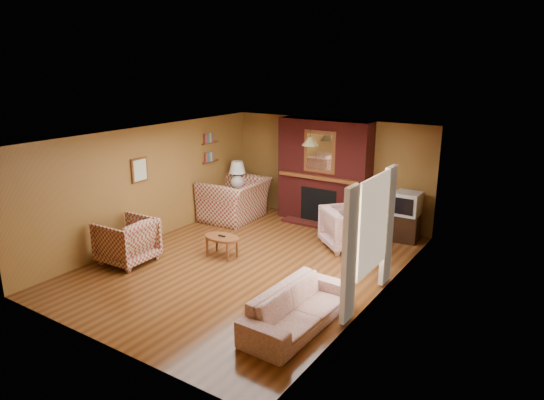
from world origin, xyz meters
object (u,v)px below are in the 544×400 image
Objects in this scene: coffee_table at (222,239)px; plaid_armchair at (127,241)px; plaid_loveseat at (235,199)px; floral_armchair at (348,228)px; side_table at (238,200)px; table_lamp at (237,173)px; crt_tv at (407,204)px; tv_stand at (405,227)px; fireplace at (324,173)px; floral_sofa at (298,308)px.

plaid_armchair is at bearing -137.95° from coffee_table.
plaid_loveseat reaches higher than floral_armchair.
table_lamp is (0.00, 0.00, 0.69)m from side_table.
crt_tv reaches higher than floral_armchair.
table_lamp is at bearing 120.90° from coffee_table.
plaid_loveseat reaches higher than side_table.
plaid_armchair reaches higher than coffee_table.
side_table is at bearing -179.95° from plaid_armchair.
coffee_table is at bearing 84.55° from floral_armchair.
coffee_table is 2.85m from side_table.
floral_armchair is 2.54m from coffee_table.
side_table is 1.19× the size of crt_tv.
floral_armchair is (3.05, -0.25, -0.06)m from plaid_loveseat.
floral_armchair is 1.61× the size of tv_stand.
floral_armchair is (1.20, -1.22, -0.76)m from fireplace.
coffee_table is (-2.54, 1.42, 0.06)m from floral_sofa.
plaid_loveseat is 0.73m from table_lamp.
table_lamp is at bearing 90.00° from side_table.
floral_sofa is 3.75× the size of crt_tv.
table_lamp reaches higher than plaid_armchair.
floral_sofa is at bearing -44.05° from side_table.
floral_sofa is at bearing -44.05° from table_lamp.
crt_tv reaches higher than plaid_armchair.
fireplace reaches higher than side_table.
table_lamp is 4.17m from crt_tv.
floral_sofa is 3.39× the size of tv_stand.
table_lamp is (-0.25, 0.44, 0.52)m from plaid_loveseat.
floral_armchair is at bearing 14.35° from floral_sofa.
floral_armchair is 3.42m from table_lamp.
side_table is 4.16m from tv_stand.
plaid_armchair is at bearing -87.64° from side_table.
tv_stand is at bearing 46.17° from coffee_table.
plaid_armchair is 1.00× the size of floral_armchair.
plaid_armchair is 3.68m from table_lamp.
tv_stand is at bearing 4.82° from table_lamp.
plaid_loveseat reaches higher than coffee_table.
table_lamp is at bearing -179.95° from plaid_armchair.
tv_stand is at bearing -88.74° from floral_armchair.
plaid_loveseat is 3.99m from crt_tv.
plaid_armchair is 1.79× the size of crt_tv.
plaid_loveseat is at bearing -60.54° from side_table.
fireplace is 2.24m from tv_stand.
crt_tv is (2.05, -0.19, -0.37)m from fireplace.
crt_tv is (2.69, 2.79, 0.47)m from coffee_table.
plaid_loveseat is 2.85× the size of crt_tv.
fireplace is 2.58× the size of floral_armchair.
plaid_armchair is at bearing -5.37° from plaid_loveseat.
floral_sofa is 4.25m from crt_tv.
plaid_loveseat is 3.06m from floral_armchair.
floral_sofa is 2.10× the size of floral_armchair.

